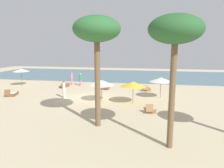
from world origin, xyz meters
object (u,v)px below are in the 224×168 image
umbrella_1 (161,80)px  palm_0 (175,33)px  umbrella_2 (21,70)px  lounger_0 (13,94)px  lounger_2 (151,109)px  lounger_3 (107,87)px  umbrella_0 (133,84)px  palm_2 (97,32)px  lounger_4 (147,89)px  person_1 (64,89)px  person_2 (72,78)px  umbrella_3 (102,83)px  lounger_1 (64,86)px  person_0 (81,79)px  dog (174,88)px

umbrella_1 → palm_0: 11.02m
umbrella_1 → umbrella_2: size_ratio=1.01×
lounger_0 → lounger_2: 14.54m
lounger_3 → lounger_0: bearing=-149.4°
umbrella_0 → palm_2: size_ratio=0.33×
lounger_4 → palm_2: 13.44m
umbrella_1 → person_1: bearing=-169.7°
umbrella_0 → person_2: 12.02m
umbrella_1 → lounger_0: size_ratio=1.32×
umbrella_3 → palm_0: size_ratio=0.34×
lounger_2 → palm_2: palm_2 is taller
person_1 → umbrella_2: bearing=147.8°
lounger_0 → palm_0: size_ratio=0.26×
lounger_1 → palm_0: palm_0 is taller
lounger_2 → person_1: bearing=162.3°
umbrella_1 → umbrella_3: (-5.45, -2.34, -0.08)m
umbrella_0 → umbrella_1: size_ratio=1.00×
lounger_4 → lounger_0: bearing=-159.0°
lounger_3 → lounger_4: (4.85, -0.01, -0.00)m
lounger_3 → lounger_4: lounger_3 is taller
umbrella_1 → lounger_3: 7.41m
umbrella_2 → person_0: (7.50, 1.63, -1.26)m
person_1 → person_2: size_ratio=1.00×
palm_0 → lounger_4: bearing=95.6°
lounger_4 → person_1: person_1 is taller
lounger_0 → lounger_4: bearing=21.0°
lounger_1 → person_1: (2.26, -5.22, 0.75)m
palm_2 → dog: 15.27m
umbrella_1 → umbrella_3: 5.93m
lounger_3 → palm_0: bearing=-66.0°
person_0 → person_2: person_2 is taller
lounger_1 → palm_2: 14.99m
person_0 → person_1: person_1 is taller
lounger_3 → person_1: (-3.22, -5.33, 0.76)m
umbrella_0 → person_2: size_ratio=1.27×
umbrella_0 → lounger_4: umbrella_0 is taller
umbrella_1 → lounger_1: 12.35m
umbrella_0 → palm_2: bearing=-107.3°
umbrella_0 → dog: umbrella_0 is taller
umbrella_0 → person_1: bearing=173.8°
umbrella_0 → palm_0: (2.52, -7.88, 3.89)m
lounger_1 → dog: 13.54m
lounger_1 → palm_2: palm_2 is taller
lounger_4 → person_0: 8.80m
lounger_4 → palm_2: (-2.93, -11.79, 5.77)m
lounger_4 → person_2: size_ratio=1.00×
umbrella_3 → umbrella_1: bearing=23.3°
umbrella_0 → lounger_1: umbrella_0 is taller
lounger_2 → palm_2: size_ratio=0.25×
umbrella_2 → lounger_4: umbrella_2 is taller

